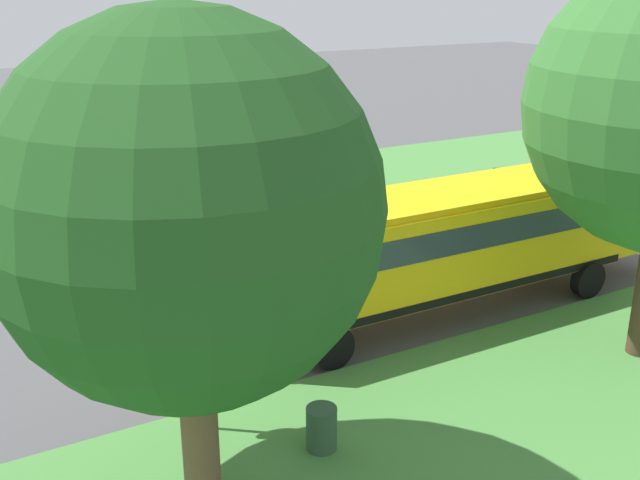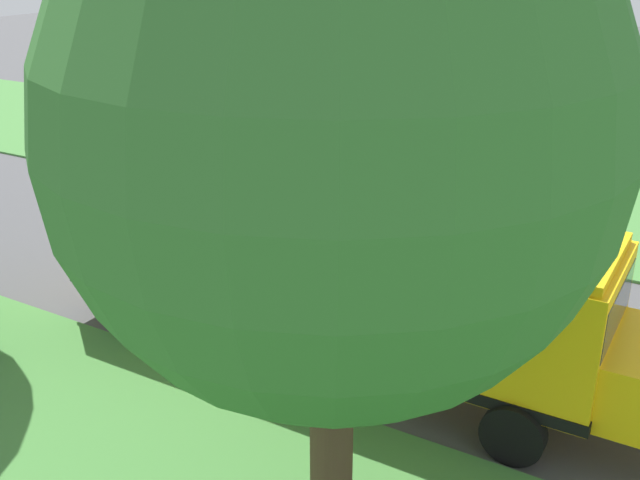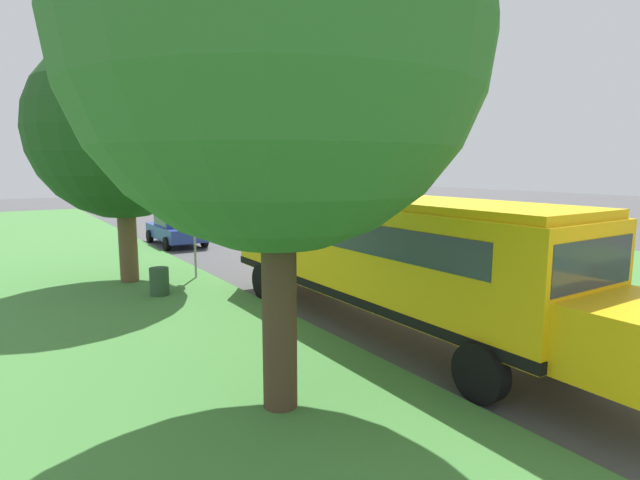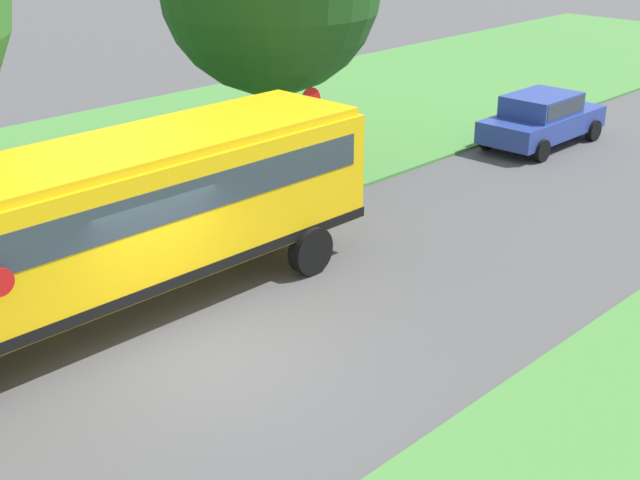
% 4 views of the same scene
% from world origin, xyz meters
% --- Properties ---
extents(ground_plane, '(120.00, 120.00, 0.00)m').
position_xyz_m(ground_plane, '(0.00, 0.00, 0.00)').
color(ground_plane, '#4C4C4F').
extents(grass_far_side, '(10.00, 80.00, 0.07)m').
position_xyz_m(grass_far_side, '(9.00, 0.00, 0.04)').
color(grass_far_side, '#47843D').
rests_on(grass_far_side, ground).
extents(school_bus, '(2.85, 12.42, 3.16)m').
position_xyz_m(school_bus, '(-2.48, -0.32, 1.92)').
color(school_bus, yellow).
rests_on(school_bus, ground).
extents(oak_tree_beside_bus, '(6.12, 6.12, 8.71)m').
position_xyz_m(oak_tree_beside_bus, '(-6.71, -2.58, 5.71)').
color(oak_tree_beside_bus, '#4C3826').
rests_on(oak_tree_beside_bus, ground).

